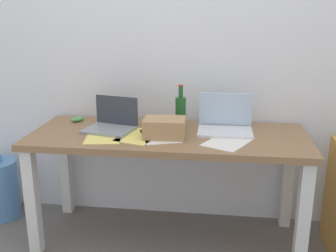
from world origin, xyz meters
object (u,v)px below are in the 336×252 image
object	(u,v)px
desk	(168,150)
laptop_left	(111,124)
laptop_right	(225,124)
cardboard_box	(164,128)
beer_bottle	(181,111)
computer_mouse	(78,119)

from	to	relation	value
desk	laptop_left	size ratio (longest dim) A/B	5.01
laptop_right	cardboard_box	distance (m)	0.40
laptop_right	beer_bottle	world-z (taller)	beer_bottle
laptop_right	cardboard_box	bearing A→B (deg)	-156.03
laptop_left	computer_mouse	bearing A→B (deg)	149.25
laptop_left	cardboard_box	xyz separation A→B (m)	(0.35, -0.10, 0.02)
desk	cardboard_box	world-z (taller)	cardboard_box
laptop_right	cardboard_box	xyz separation A→B (m)	(-0.36, -0.16, 0.01)
laptop_left	computer_mouse	size ratio (longest dim) A/B	3.39
beer_bottle	laptop_left	bearing A→B (deg)	-164.01
laptop_left	desk	bearing A→B (deg)	-5.13
laptop_left	computer_mouse	xyz separation A→B (m)	(-0.28, 0.17, -0.02)
laptop_left	cardboard_box	size ratio (longest dim) A/B	1.37
laptop_left	beer_bottle	distance (m)	0.45
computer_mouse	cardboard_box	world-z (taller)	cardboard_box
beer_bottle	cardboard_box	distance (m)	0.24
laptop_left	beer_bottle	xyz separation A→B (m)	(0.43, 0.12, 0.07)
laptop_right	desk	bearing A→B (deg)	-164.81
laptop_left	laptop_right	xyz separation A→B (m)	(0.71, 0.06, 0.01)
laptop_left	beer_bottle	world-z (taller)	beer_bottle
desk	laptop_left	world-z (taller)	laptop_left
laptop_left	cardboard_box	bearing A→B (deg)	-15.65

